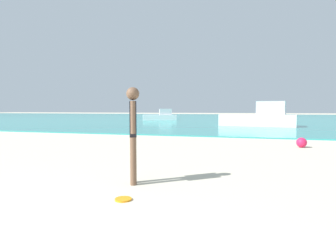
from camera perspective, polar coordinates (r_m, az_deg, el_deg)
water at (r=42.91m, az=12.33°, el=1.73°), size 160.00×60.00×0.06m
person_standing at (r=4.79m, az=-7.41°, el=-0.71°), size 0.23×0.37×1.72m
frisbee at (r=4.13m, az=-9.47°, el=-15.05°), size 0.25×0.25×0.03m
boat_near at (r=21.44m, az=18.91°, el=1.68°), size 5.71×2.77×1.86m
boat_far at (r=32.03m, az=-1.53°, el=2.10°), size 4.13×2.64×1.34m
beach_ball at (r=10.47m, az=26.44°, el=-3.16°), size 0.35×0.35×0.35m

